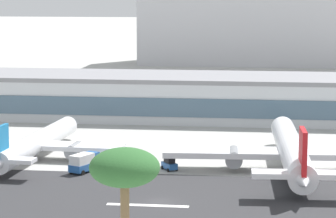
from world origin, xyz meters
TOP-DOWN VIEW (x-y plane):
  - ground_plane at (0.00, 0.00)m, footprint 1400.00×1400.00m
  - runway_strip at (0.00, -2.24)m, footprint 800.00×40.04m
  - runway_centreline_dash_4 at (-1.41, -2.24)m, footprint 12.00×1.20m
  - terminal_building at (-3.12, 77.85)m, footprint 156.26×23.94m
  - distant_hotel_block at (11.88, 219.52)m, footprint 99.57×31.83m
  - airliner_blue_tail_gate_0 at (-26.74, 26.66)m, footprint 32.69×42.86m
  - airliner_red_tail_gate_1 at (19.57, 22.42)m, footprint 44.13×51.24m
  - service_baggage_tug_0 at (-1.30, 21.38)m, footprint 3.17×3.54m
  - service_box_truck_1 at (-15.38, 17.76)m, footprint 4.60×6.46m
  - palm_tree_0 at (3.78, -47.91)m, footprint 6.17×6.17m

SIDE VIEW (x-z plane):
  - ground_plane at x=0.00m, z-range 0.00..0.00m
  - runway_strip at x=0.00m, z-range 0.00..0.08m
  - runway_centreline_dash_4 at x=-1.41m, z-range 0.08..0.09m
  - service_baggage_tug_0 at x=-1.30m, z-range -0.05..2.15m
  - service_box_truck_1 at x=-15.38m, z-range 0.16..3.41m
  - airliner_blue_tail_gate_0 at x=-26.74m, z-range -1.62..7.32m
  - airliner_red_tail_gate_1 at x=19.57m, z-range -1.94..8.75m
  - terminal_building at x=-3.12m, z-range 0.00..10.38m
  - palm_tree_0 at x=3.78m, z-range 6.53..24.13m
  - distant_hotel_block at x=11.88m, z-range 0.00..48.46m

